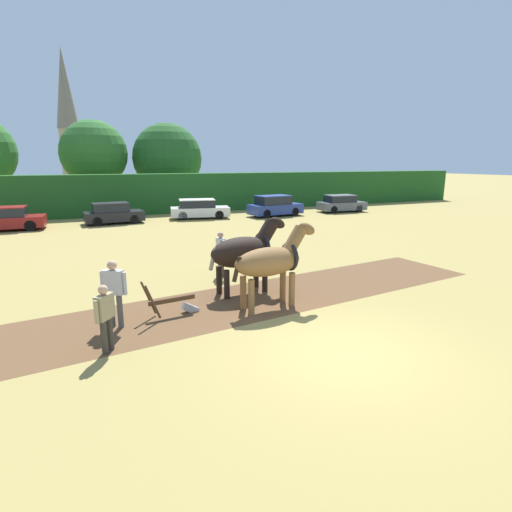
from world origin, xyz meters
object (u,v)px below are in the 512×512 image
Objects in this scene: church_spire at (67,118)px; parked_car_center at (275,206)px; plow at (177,304)px; farmer_onlooker_left at (105,314)px; tree_center_left at (94,153)px; farmer_beside_team at (221,251)px; tree_center at (167,158)px; parked_car_center_right at (341,204)px; farmer_at_plow at (114,289)px; parked_car_far_left at (7,219)px; parked_car_center_left at (199,209)px; draft_horse_lead_right at (245,251)px; parked_car_left at (113,213)px; draft_horse_lead_left at (272,261)px.

church_spire is 4.40× the size of parked_car_center.
farmer_onlooker_left reaches higher than plow.
tree_center_left reaches higher than parked_car_center.
tree_center is at bearing 80.68° from farmer_beside_team.
farmer_onlooker_left is at bearing -131.92° from parked_car_center_right.
plow is 0.36× the size of parked_car_center.
farmer_onlooker_left is (-1.89, -1.57, 0.56)m from plow.
church_spire is 54.72m from farmer_at_plow.
parked_car_far_left is (-4.71, 18.16, -0.32)m from farmer_at_plow.
parked_car_far_left is 24.24m from parked_car_center_right.
farmer_beside_team reaches higher than parked_car_center_left.
plow is at bearing -131.51° from parked_car_center_right.
draft_horse_lead_right reaches higher than parked_car_left.
draft_horse_lead_left is at bearing -123.35° from parked_car_center.
parked_car_center is at bearing 54.16° from draft_horse_lead_right.
church_spire is 4.72× the size of parked_car_far_left.
tree_center_left is at bearing -178.54° from tree_center.
draft_horse_lead_left is at bearing -126.16° from parked_car_center_right.
draft_horse_lead_right is at bearing 71.03° from farmer_onlooker_left.
plow is (-2.66, 0.48, -1.04)m from draft_horse_lead_left.
parked_car_far_left is 17.93m from parked_car_center.
farmer_beside_team reaches higher than farmer_onlooker_left.
draft_horse_lead_right reaches higher than farmer_beside_team.
farmer_beside_team is 16.94m from parked_car_center.
parked_car_center_left is (5.90, 18.41, 0.38)m from plow.
farmer_onlooker_left is (-1.30, -30.52, -3.95)m from tree_center_left.
draft_horse_lead_left is 19.95m from parked_car_center.
draft_horse_lead_right is at bearing -83.73° from tree_center_left.
tree_center_left is at bearing 127.50° from farmer_onlooker_left.
tree_center is 11.35m from parked_car_center_left.
church_spire reaches higher than draft_horse_lead_left.
parked_car_far_left is at bearing 109.43° from draft_horse_lead_left.
farmer_onlooker_left is 20.02m from parked_car_left.
tree_center reaches higher than farmer_at_plow.
farmer_onlooker_left is at bearing -74.58° from parked_car_far_left.
farmer_beside_team is at bearing -56.95° from parked_car_far_left.
plow is 0.39× the size of parked_car_center_right.
farmer_onlooker_left is (-4.55, -1.09, -0.48)m from draft_horse_lead_left.
parked_car_center_left is at bearing 73.77° from draft_horse_lead_left.
parked_car_left is 11.83m from parked_car_center.
plow is 1.01× the size of farmer_onlooker_left.
parked_car_far_left is 1.04× the size of parked_car_left.
draft_horse_lead_left is at bearing -60.76° from farmer_at_plow.
draft_horse_lead_right is 0.62× the size of parked_car_center_left.
church_spire is 4.89× the size of parked_car_left.
tree_center is 17.12m from parked_car_center_right.
draft_horse_lead_right is at bearing -39.77° from farmer_at_plow.
farmer_onlooker_left is at bearing -104.30° from tree_center.
farmer_at_plow is 0.43× the size of parked_car_center_right.
parked_car_center_left is (7.49, 18.63, -0.33)m from farmer_at_plow.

